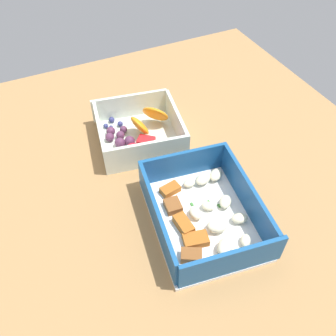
% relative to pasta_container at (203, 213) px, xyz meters
% --- Properties ---
extents(table_surface, '(0.80, 0.80, 0.02)m').
position_rel_pasta_container_xyz_m(table_surface, '(0.12, 0.01, -0.03)').
color(table_surface, '#9E7547').
rests_on(table_surface, ground).
extents(pasta_container, '(0.21, 0.17, 0.06)m').
position_rel_pasta_container_xyz_m(pasta_container, '(0.00, 0.00, 0.00)').
color(pasta_container, white).
rests_on(pasta_container, table_surface).
extents(fruit_bowl, '(0.17, 0.17, 0.06)m').
position_rel_pasta_container_xyz_m(fruit_bowl, '(0.21, 0.02, 0.00)').
color(fruit_bowl, silver).
rests_on(fruit_bowl, table_surface).
extents(paper_cup_liner, '(0.04, 0.04, 0.02)m').
position_rel_pasta_container_xyz_m(paper_cup_liner, '(0.32, -0.00, -0.01)').
color(paper_cup_liner, white).
rests_on(paper_cup_liner, table_surface).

